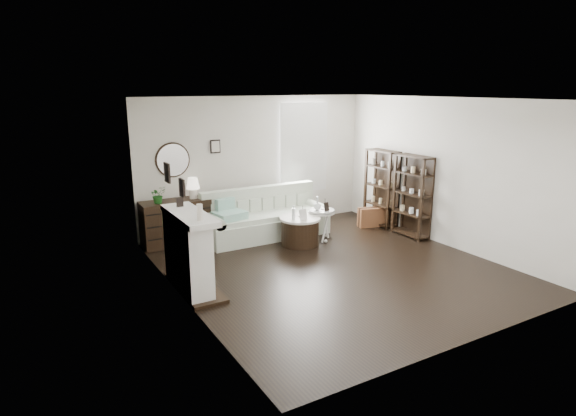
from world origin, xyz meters
TOP-DOWN VIEW (x-y plane):
  - room at (0.73, 2.70)m, footprint 5.50×5.50m
  - fireplace at (-2.32, 0.30)m, footprint 0.50×1.40m
  - shelf_unit_far at (2.33, 1.55)m, footprint 0.30×0.80m
  - shelf_unit_near at (2.33, 0.65)m, footprint 0.30×0.80m
  - sofa at (-0.17, 2.08)m, footprint 2.45×0.85m
  - quilt at (-0.97, 1.95)m, footprint 0.63×0.55m
  - suitcase at (2.10, 1.53)m, footprint 0.64×0.34m
  - dresser at (-1.84, 2.47)m, footprint 1.25×0.54m
  - table_lamp at (-1.47, 2.47)m, footprint 0.25×0.25m
  - potted_plant at (-2.15, 2.42)m, footprint 0.33×0.31m
  - drum_table at (0.14, 1.26)m, footprint 0.76×0.76m
  - pedestal_table at (0.65, 1.30)m, footprint 0.50×0.50m
  - eiffel_drum at (0.23, 1.31)m, footprint 0.13×0.13m
  - bottle_drum at (-0.05, 1.18)m, footprint 0.06×0.06m
  - card_frame_drum at (0.09, 1.07)m, footprint 0.16×0.08m
  - eiffel_ped at (0.74, 1.33)m, footprint 0.13×0.13m
  - flask_ped at (0.56, 1.32)m, footprint 0.14×0.14m
  - card_frame_ped at (0.67, 1.17)m, footprint 0.13×0.09m

SIDE VIEW (x-z plane):
  - suitcase at x=2.10m, z-range 0.00..0.41m
  - drum_table at x=0.14m, z-range 0.00..0.53m
  - sofa at x=-0.17m, z-range -0.16..0.79m
  - dresser at x=-1.84m, z-range 0.00..0.83m
  - fireplace at x=-2.32m, z-range -0.38..1.46m
  - pedestal_table at x=0.65m, z-range 0.25..0.85m
  - quilt at x=-0.97m, z-range 0.49..0.63m
  - eiffel_drum at x=0.23m, z-range 0.53..0.71m
  - card_frame_drum at x=0.09m, z-range 0.53..0.74m
  - bottle_drum at x=-0.05m, z-range 0.53..0.80m
  - card_frame_ped at x=0.67m, z-range 0.60..0.77m
  - eiffel_ped at x=0.74m, z-range 0.60..0.78m
  - flask_ped at x=0.56m, z-range 0.60..0.86m
  - shelf_unit_far at x=2.33m, z-range 0.00..1.60m
  - shelf_unit_near at x=2.33m, z-range 0.00..1.60m
  - potted_plant at x=-2.15m, z-range 0.83..1.14m
  - table_lamp at x=-1.47m, z-range 0.83..1.23m
  - room at x=0.73m, z-range -1.15..4.35m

